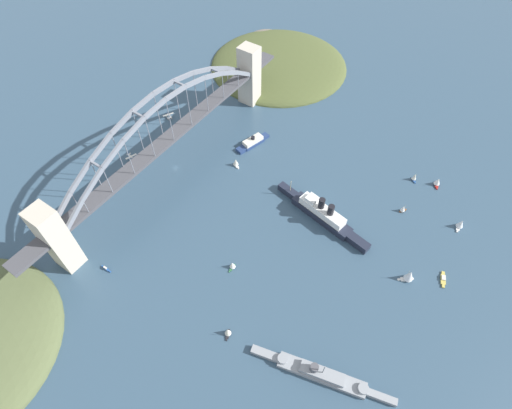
% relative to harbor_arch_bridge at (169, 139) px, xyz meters
% --- Properties ---
extents(ground_plane, '(1400.00, 1400.00, 0.00)m').
position_rel_harbor_arch_bridge_xyz_m(ground_plane, '(-0.00, 0.00, -30.44)').
color(ground_plane, '#334C60').
extents(harbor_arch_bridge, '(272.65, 16.52, 70.82)m').
position_rel_harbor_arch_bridge_xyz_m(harbor_arch_bridge, '(0.00, 0.00, 0.00)').
color(harbor_arch_bridge, beige).
rests_on(harbor_arch_bridge, ground).
extents(headland_west_shore, '(139.58, 139.83, 21.40)m').
position_rel_harbor_arch_bridge_xyz_m(headland_west_shore, '(-171.65, -10.58, -30.44)').
color(headland_west_shore, '#4C562D').
rests_on(headland_west_shore, ground).
extents(ocean_liner, '(21.65, 81.67, 19.72)m').
position_rel_harbor_arch_bridge_xyz_m(ocean_liner, '(-21.62, 122.23, -24.93)').
color(ocean_liner, '#1E2333').
rests_on(ocean_liner, ground).
extents(naval_cruiser, '(24.32, 82.07, 16.42)m').
position_rel_harbor_arch_bridge_xyz_m(naval_cruiser, '(75.68, 174.34, -27.71)').
color(naval_cruiser, gray).
rests_on(naval_cruiser, ground).
extents(harbor_ferry_steamer, '(33.12, 14.46, 8.24)m').
position_rel_harbor_arch_bridge_xyz_m(harbor_ferry_steamer, '(-57.90, 36.27, -27.89)').
color(harbor_ferry_steamer, navy).
rests_on(harbor_ferry_steamer, ground).
extents(seaplane_taxiing_near_bridge, '(9.70, 8.50, 4.76)m').
position_rel_harbor_arch_bridge_xyz_m(seaplane_taxiing_near_bridge, '(-43.68, -46.23, -28.52)').
color(seaplane_taxiing_near_bridge, '#B7B7B2').
rests_on(seaplane_taxiing_near_bridge, ground).
extents(seaplane_second_in_formation, '(9.73, 8.01, 5.23)m').
position_rel_harbor_arch_bridge_xyz_m(seaplane_second_in_formation, '(13.23, -36.26, -28.09)').
color(seaplane_second_in_formation, '#B7B7B2').
rests_on(seaplane_second_in_formation, ground).
extents(small_boat_0, '(5.81, 4.74, 6.76)m').
position_rel_harbor_arch_bridge_xyz_m(small_boat_0, '(-61.01, 168.75, -27.30)').
color(small_boat_0, brown).
rests_on(small_boat_0, ground).
extents(small_boat_1, '(8.95, 5.29, 8.83)m').
position_rel_harbor_arch_bridge_xyz_m(small_boat_1, '(-70.24, 207.79, -26.36)').
color(small_boat_1, silver).
rests_on(small_boat_1, ground).
extents(small_boat_2, '(1.51, 8.10, 2.35)m').
position_rel_harbor_arch_bridge_xyz_m(small_boat_2, '(96.58, 23.97, -29.58)').
color(small_boat_2, '#234C8C').
rests_on(small_boat_2, ground).
extents(small_boat_3, '(5.68, 7.37, 7.67)m').
position_rel_harbor_arch_bridge_xyz_m(small_boat_3, '(-29.47, 39.24, -26.89)').
color(small_boat_3, silver).
rests_on(small_boat_3, ground).
extents(small_boat_4, '(7.94, 6.14, 7.85)m').
position_rel_harbor_arch_bridge_xyz_m(small_boat_4, '(-100.75, 180.95, -26.75)').
color(small_boat_4, '#B2231E').
rests_on(small_boat_4, ground).
extents(small_boat_5, '(7.18, 4.13, 6.98)m').
position_rel_harbor_arch_bridge_xyz_m(small_boat_5, '(47.99, 92.94, -27.15)').
color(small_boat_5, '#2D6B3D').
rests_on(small_boat_5, ground).
extents(small_boat_6, '(8.69, 9.74, 11.34)m').
position_rel_harbor_arch_bridge_xyz_m(small_boat_6, '(-9.40, 192.74, -25.20)').
color(small_boat_6, silver).
rests_on(small_boat_6, ground).
extents(small_boat_7, '(12.09, 5.67, 1.94)m').
position_rel_harbor_arch_bridge_xyz_m(small_boat_7, '(-22.46, 212.17, -29.73)').
color(small_boat_7, gold).
rests_on(small_boat_7, ground).
extents(small_boat_8, '(5.76, 5.43, 7.67)m').
position_rel_harbor_arch_bridge_xyz_m(small_boat_8, '(-95.74, 164.35, -26.89)').
color(small_boat_8, '#234C8C').
rests_on(small_boat_8, ground).
extents(small_boat_9, '(6.95, 5.11, 7.75)m').
position_rel_harbor_arch_bridge_xyz_m(small_boat_9, '(85.93, 117.49, -26.84)').
color(small_boat_9, black).
rests_on(small_boat_9, ground).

